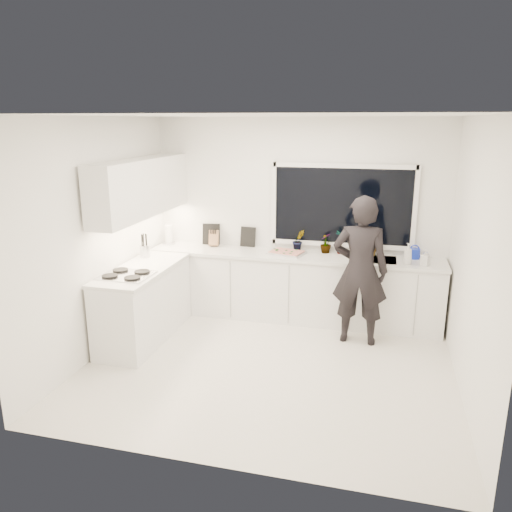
# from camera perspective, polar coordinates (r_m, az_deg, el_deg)

# --- Properties ---
(floor) EXTENTS (4.00, 3.50, 0.02)m
(floor) POSITION_cam_1_polar(r_m,az_deg,el_deg) (5.72, 1.44, -12.49)
(floor) COLOR beige
(floor) RESTS_ON ground
(wall_back) EXTENTS (4.00, 0.02, 2.70)m
(wall_back) POSITION_cam_1_polar(r_m,az_deg,el_deg) (6.92, 4.81, 4.35)
(wall_back) COLOR white
(wall_back) RESTS_ON ground
(wall_left) EXTENTS (0.02, 3.50, 2.70)m
(wall_left) POSITION_cam_1_polar(r_m,az_deg,el_deg) (5.99, -17.56, 1.97)
(wall_left) COLOR white
(wall_left) RESTS_ON ground
(wall_right) EXTENTS (0.02, 3.50, 2.70)m
(wall_right) POSITION_cam_1_polar(r_m,az_deg,el_deg) (5.18, 23.75, -0.63)
(wall_right) COLOR white
(wall_right) RESTS_ON ground
(ceiling) EXTENTS (4.00, 3.50, 0.02)m
(ceiling) POSITION_cam_1_polar(r_m,az_deg,el_deg) (5.06, 1.66, 15.89)
(ceiling) COLOR white
(ceiling) RESTS_ON wall_back
(window) EXTENTS (1.80, 0.02, 1.00)m
(window) POSITION_cam_1_polar(r_m,az_deg,el_deg) (6.77, 9.83, 5.67)
(window) COLOR black
(window) RESTS_ON wall_back
(base_cabinets_back) EXTENTS (3.92, 0.58, 0.88)m
(base_cabinets_back) POSITION_cam_1_polar(r_m,az_deg,el_deg) (6.85, 4.20, -3.62)
(base_cabinets_back) COLOR white
(base_cabinets_back) RESTS_ON floor
(base_cabinets_left) EXTENTS (0.58, 1.60, 0.88)m
(base_cabinets_left) POSITION_cam_1_polar(r_m,az_deg,el_deg) (6.38, -12.65, -5.44)
(base_cabinets_left) COLOR white
(base_cabinets_left) RESTS_ON floor
(countertop_back) EXTENTS (3.94, 0.62, 0.04)m
(countertop_back) POSITION_cam_1_polar(r_m,az_deg,el_deg) (6.71, 4.26, 0.07)
(countertop_back) COLOR silver
(countertop_back) RESTS_ON base_cabinets_back
(countertop_left) EXTENTS (0.62, 1.60, 0.04)m
(countertop_left) POSITION_cam_1_polar(r_m,az_deg,el_deg) (6.23, -12.89, -1.48)
(countertop_left) COLOR silver
(countertop_left) RESTS_ON base_cabinets_left
(upper_cabinets) EXTENTS (0.34, 2.10, 0.70)m
(upper_cabinets) POSITION_cam_1_polar(r_m,az_deg,el_deg) (6.40, -12.94, 7.66)
(upper_cabinets) COLOR white
(upper_cabinets) RESTS_ON wall_left
(sink) EXTENTS (0.58, 0.42, 0.14)m
(sink) POSITION_cam_1_polar(r_m,az_deg,el_deg) (6.63, 13.23, -0.75)
(sink) COLOR silver
(sink) RESTS_ON countertop_back
(faucet) EXTENTS (0.03, 0.03, 0.22)m
(faucet) POSITION_cam_1_polar(r_m,az_deg,el_deg) (6.79, 13.36, 1.00)
(faucet) COLOR silver
(faucet) RESTS_ON countertop_back
(stovetop) EXTENTS (0.56, 0.48, 0.03)m
(stovetop) POSITION_cam_1_polar(r_m,az_deg,el_deg) (5.94, -14.61, -2.08)
(stovetop) COLOR black
(stovetop) RESTS_ON countertop_left
(person) EXTENTS (0.67, 0.45, 1.82)m
(person) POSITION_cam_1_polar(r_m,az_deg,el_deg) (6.10, 11.80, -1.67)
(person) COLOR black
(person) RESTS_ON floor
(pizza_tray) EXTENTS (0.52, 0.44, 0.03)m
(pizza_tray) POSITION_cam_1_polar(r_m,az_deg,el_deg) (6.70, 3.52, 0.36)
(pizza_tray) COLOR #B1B1B5
(pizza_tray) RESTS_ON countertop_back
(pizza) EXTENTS (0.47, 0.39, 0.01)m
(pizza) POSITION_cam_1_polar(r_m,az_deg,el_deg) (6.69, 3.53, 0.50)
(pizza) COLOR red
(pizza) RESTS_ON pizza_tray
(watering_can) EXTENTS (0.16, 0.16, 0.13)m
(watering_can) POSITION_cam_1_polar(r_m,az_deg,el_deg) (6.77, 17.65, 0.27)
(watering_can) COLOR #142DC2
(watering_can) RESTS_ON countertop_back
(paper_towel_roll) EXTENTS (0.14, 0.14, 0.26)m
(paper_towel_roll) POSITION_cam_1_polar(r_m,az_deg,el_deg) (7.31, -9.91, 2.37)
(paper_towel_roll) COLOR silver
(paper_towel_roll) RESTS_ON countertop_back
(knife_block) EXTENTS (0.14, 0.12, 0.22)m
(knife_block) POSITION_cam_1_polar(r_m,az_deg,el_deg) (7.11, -4.83, 2.01)
(knife_block) COLOR #9E7849
(knife_block) RESTS_ON countertop_back
(utensil_crock) EXTENTS (0.17, 0.17, 0.16)m
(utensil_crock) POSITION_cam_1_polar(r_m,az_deg,el_deg) (6.67, -12.58, 0.54)
(utensil_crock) COLOR #AEAEB3
(utensil_crock) RESTS_ON countertop_left
(picture_frame_large) EXTENTS (0.22, 0.04, 0.28)m
(picture_frame_large) POSITION_cam_1_polar(r_m,az_deg,el_deg) (7.06, -0.92, 2.21)
(picture_frame_large) COLOR black
(picture_frame_large) RESTS_ON countertop_back
(picture_frame_small) EXTENTS (0.25, 0.06, 0.30)m
(picture_frame_small) POSITION_cam_1_polar(r_m,az_deg,el_deg) (7.21, -5.14, 2.53)
(picture_frame_small) COLOR black
(picture_frame_small) RESTS_ON countertop_back
(herb_plants) EXTENTS (1.24, 0.38, 0.32)m
(herb_plants) POSITION_cam_1_polar(r_m,az_deg,el_deg) (6.75, 10.39, 1.48)
(herb_plants) COLOR #26662D
(herb_plants) RESTS_ON countertop_back
(soap_bottles) EXTENTS (0.34, 0.14, 0.27)m
(soap_bottles) POSITION_cam_1_polar(r_m,az_deg,el_deg) (6.46, 17.67, 0.08)
(soap_bottles) COLOR #D8BF66
(soap_bottles) RESTS_ON countertop_back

